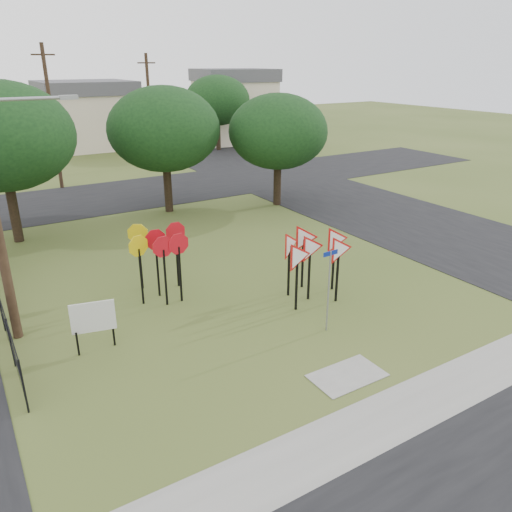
{
  "coord_description": "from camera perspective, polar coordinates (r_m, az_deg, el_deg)",
  "views": [
    {
      "loc": [
        -8.05,
        -10.81,
        7.96
      ],
      "look_at": [
        0.41,
        3.0,
        1.6
      ],
      "focal_mm": 35.0,
      "sensor_mm": 36.0,
      "label": 1
    }
  ],
  "objects": [
    {
      "name": "far_pole_a",
      "position": [
        35.49,
        -22.28,
        14.48
      ],
      "size": [
        1.4,
        0.24,
        9.0
      ],
      "color": "#3A291B",
      "rests_on": "ground"
    },
    {
      "name": "street_name_sign",
      "position": [
        15.41,
        8.32,
        -3.34
      ],
      "size": [
        0.56,
        0.05,
        2.68
      ],
      "color": "gray",
      "rests_on": "ground"
    },
    {
      "name": "house_mid",
      "position": [
        52.44,
        -18.75,
        15.09
      ],
      "size": [
        8.4,
        8.4,
        6.2
      ],
      "color": "beige",
      "rests_on": "ground"
    },
    {
      "name": "yield_sign_cluster",
      "position": [
        17.48,
        6.47,
        0.81
      ],
      "size": [
        3.22,
        1.85,
        2.51
      ],
      "color": "black",
      "rests_on": "ground"
    },
    {
      "name": "planting_strip",
      "position": [
        12.54,
        19.98,
        -19.45
      ],
      "size": [
        30.0,
        0.8,
        0.02
      ],
      "primitive_type": "cube",
      "color": "#3B4B1C",
      "rests_on": "ground"
    },
    {
      "name": "ground",
      "position": [
        15.65,
        4.53,
        -9.2
      ],
      "size": [
        140.0,
        140.0,
        0.0
      ],
      "primitive_type": "plane",
      "color": "#3B4B1C"
    },
    {
      "name": "tree_near_right",
      "position": [
        28.96,
        2.54,
        14.01
      ],
      "size": [
        5.6,
        5.6,
        6.33
      ],
      "color": "black",
      "rests_on": "ground"
    },
    {
      "name": "sidewalk",
      "position": [
        13.1,
        15.8,
        -16.87
      ],
      "size": [
        30.0,
        1.6,
        0.02
      ],
      "primitive_type": "cube",
      "color": "gray",
      "rests_on": "ground"
    },
    {
      "name": "stop_sign_cluster",
      "position": [
        17.71,
        -11.06,
        0.96
      ],
      "size": [
        2.42,
        2.0,
        2.55
      ],
      "color": "black",
      "rests_on": "ground"
    },
    {
      "name": "tree_near_left",
      "position": [
        25.08,
        -27.2,
        12.04
      ],
      "size": [
        6.4,
        6.4,
        7.27
      ],
      "color": "black",
      "rests_on": "ground"
    },
    {
      "name": "info_board",
      "position": [
        15.18,
        -18.11,
        -6.84
      ],
      "size": [
        1.23,
        0.31,
        1.57
      ],
      "color": "black",
      "rests_on": "ground"
    },
    {
      "name": "tree_far_right",
      "position": [
        48.27,
        -4.44,
        17.31
      ],
      "size": [
        6.0,
        6.0,
        6.8
      ],
      "color": "black",
      "rests_on": "ground"
    },
    {
      "name": "curb_pad",
      "position": [
        14.1,
        10.39,
        -13.29
      ],
      "size": [
        2.0,
        1.2,
        0.02
      ],
      "primitive_type": "cube",
      "color": "gray",
      "rests_on": "ground"
    },
    {
      "name": "tree_near_mid",
      "position": [
        27.91,
        -10.46,
        14.06
      ],
      "size": [
        6.0,
        6.0,
        6.8
      ],
      "color": "black",
      "rests_on": "ground"
    },
    {
      "name": "street_right",
      "position": [
        29.97,
        12.04,
        5.58
      ],
      "size": [
        8.0,
        50.0,
        0.02
      ],
      "primitive_type": "cube",
      "color": "black",
      "rests_on": "ground"
    },
    {
      "name": "street_far",
      "position": [
        32.82,
        -16.45,
        6.54
      ],
      "size": [
        60.0,
        8.0,
        0.02
      ],
      "primitive_type": "cube",
      "color": "black",
      "rests_on": "ground"
    },
    {
      "name": "far_pole_b",
      "position": [
        41.43,
        -12.03,
        15.99
      ],
      "size": [
        1.4,
        0.24,
        8.5
      ],
      "color": "#3A291B",
      "rests_on": "ground"
    },
    {
      "name": "house_right",
      "position": [
        53.74,
        -2.51,
        16.82
      ],
      "size": [
        8.3,
        8.3,
        7.2
      ],
      "color": "beige",
      "rests_on": "ground"
    }
  ]
}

